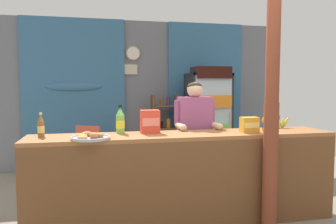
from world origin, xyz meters
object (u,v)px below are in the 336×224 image
Objects in this scene: timber_post at (272,108)px; snack_box_choco_powder at (249,125)px; pastry_tray at (90,137)px; banana_bunch at (279,123)px; soda_bottle_lime_soda at (120,121)px; bottle_shelf_rack at (165,130)px; drink_fridge at (208,114)px; stall_counter at (188,170)px; soda_bottle_orange_soda at (265,123)px; snack_box_crackers at (150,122)px; plastic_lawn_chair at (84,150)px; shopkeeper at (195,128)px; soda_bottle_iced_tea at (41,127)px.

timber_post is 0.38m from snack_box_choco_powder.
banana_bunch is (2.25, 0.38, 0.04)m from pastry_tray.
bottle_shelf_rack is at bearing 66.01° from soda_bottle_lime_soda.
soda_bottle_lime_soda is (-1.68, -1.87, 0.11)m from drink_fridge.
soda_bottle_orange_soda is at bearing 8.64° from stall_counter.
snack_box_choco_powder is 1.10m from snack_box_crackers.
timber_post is 2.81m from bottle_shelf_rack.
stall_counter is 2.26m from plastic_lawn_chair.
banana_bunch is at bearing 52.64° from timber_post.
drink_fridge is 1.87m from banana_bunch.
drink_fridge is 8.82× the size of soda_bottle_orange_soda.
stall_counter is 2.15× the size of shopkeeper.
soda_bottle_lime_soda is at bearing 48.40° from pastry_tray.
snack_box_choco_powder is (1.40, -0.26, -0.05)m from soda_bottle_lime_soda.
plastic_lawn_chair is 2.25× the size of pastry_tray.
drink_fridge is at bearing 88.94° from soda_bottle_orange_soda.
banana_bunch is at bearing 3.30° from snack_box_crackers.
timber_post is at bearing -78.76° from bottle_shelf_rack.
stall_counter is 1.57m from soda_bottle_iced_tea.
shopkeeper is at bearing 28.59° from snack_box_crackers.
shopkeeper reaches higher than banana_bunch.
pastry_tray is (-1.00, -0.06, 0.40)m from stall_counter.
stall_counter is 1.82× the size of drink_fridge.
drink_fridge is 1.18× the size of shopkeeper.
stall_counter is at bearing -165.59° from banana_bunch.
plastic_lawn_chair is 2.94m from banana_bunch.
snack_box_crackers reaches higher than banana_bunch.
pastry_tray is (-0.63, -0.29, -0.10)m from snack_box_crackers.
banana_bunch is at bearing -82.08° from drink_fridge.
bottle_shelf_rack reaches higher than soda_bottle_iced_tea.
snack_box_choco_powder is at bearing -4.12° from soda_bottle_iced_tea.
drink_fridge is at bearing 85.56° from timber_post.
bottle_shelf_rack is at bearing 73.93° from snack_box_crackers.
plastic_lawn_chair is at bearing 93.47° from pastry_tray.
plastic_lawn_chair is 1.98m from snack_box_crackers.
soda_bottle_orange_soda is (2.08, -1.81, 0.57)m from plastic_lawn_chair.
snack_box_choco_powder is at bearing 3.23° from stall_counter.
snack_box_crackers is at bearing 1.53° from soda_bottle_iced_tea.
soda_bottle_iced_tea is at bearing 178.75° from soda_bottle_orange_soda.
stall_counter is at bearing 3.40° from pastry_tray.
shopkeeper is 5.63× the size of banana_bunch.
bottle_shelf_rack reaches higher than snack_box_choco_powder.
snack_box_crackers is at bearing -12.40° from soda_bottle_lime_soda.
plastic_lawn_chair is 3.15× the size of banana_bunch.
shopkeeper is at bearing 131.87° from snack_box_choco_powder.
soda_bottle_lime_soda reaches higher than soda_bottle_orange_soda.
drink_fridge is 2.99m from pastry_tray.
soda_bottle_lime_soda reaches higher than snack_box_choco_powder.
stall_counter is 17.41× the size of snack_box_choco_powder.
plastic_lawn_chair is 4.17× the size of soda_bottle_orange_soda.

